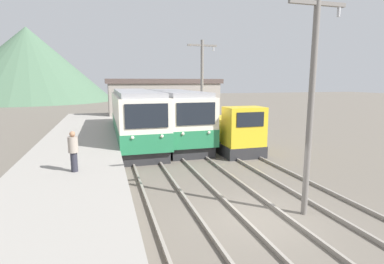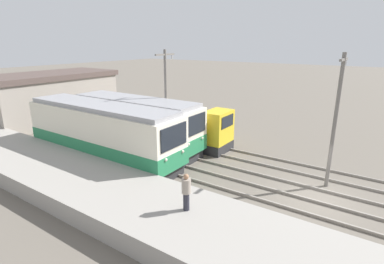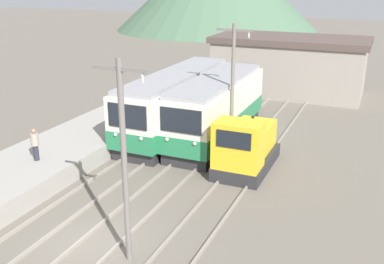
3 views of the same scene
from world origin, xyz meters
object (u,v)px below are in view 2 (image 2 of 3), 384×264
catenary_mast_mid (166,96)px  person_on_platform (186,191)px  commuter_train_center (136,126)px  catenary_mast_near (336,117)px  commuter_train_left (102,135)px  shunting_locomotive (201,132)px

catenary_mast_mid → person_on_platform: bearing=-137.0°
commuter_train_center → catenary_mast_near: size_ratio=1.47×
commuter_train_center → person_on_platform: commuter_train_center is taller
commuter_train_left → commuter_train_center: 2.82m
catenary_mast_near → person_on_platform: 8.91m
shunting_locomotive → catenary_mast_near: bearing=-99.3°
commuter_train_left → catenary_mast_mid: bearing=-24.7°
shunting_locomotive → catenary_mast_near: catenary_mast_near is taller
catenary_mast_near → catenary_mast_mid: bearing=90.0°
shunting_locomotive → catenary_mast_near: size_ratio=0.67×
commuter_train_left → catenary_mast_mid: (4.31, -1.98, 2.12)m
commuter_train_left → commuter_train_center: commuter_train_left is taller
commuter_train_center → catenary_mast_near: 13.15m
commuter_train_left → person_on_platform: bearing=-110.1°
shunting_locomotive → catenary_mast_mid: catenary_mast_mid is taller
catenary_mast_mid → catenary_mast_near: bearing=-90.0°
shunting_locomotive → catenary_mast_mid: bearing=125.6°
catenary_mast_near → person_on_platform: (-7.63, 4.09, -2.07)m
commuter_train_left → catenary_mast_near: 14.03m
shunting_locomotive → commuter_train_center: bearing=128.6°
commuter_train_left → catenary_mast_mid: catenary_mast_mid is taller
commuter_train_center → catenary_mast_mid: 3.10m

